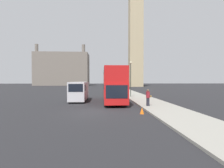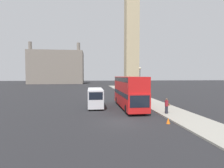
{
  "view_description": "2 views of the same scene",
  "coord_description": "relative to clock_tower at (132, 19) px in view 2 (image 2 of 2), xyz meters",
  "views": [
    {
      "loc": [
        1.01,
        -15.73,
        2.81
      ],
      "look_at": [
        2.32,
        8.21,
        2.34
      ],
      "focal_mm": 28.0,
      "sensor_mm": 36.0,
      "label": 1
    },
    {
      "loc": [
        -2.84,
        -16.61,
        4.46
      ],
      "look_at": [
        1.21,
        16.52,
        2.91
      ],
      "focal_mm": 28.0,
      "sensor_mm": 36.0,
      "label": 2
    }
  ],
  "objects": [
    {
      "name": "clock_tower",
      "position": [
        0.0,
        0.0,
        0.0
      ],
      "size": [
        6.5,
        6.67,
        60.91
      ],
      "color": "tan",
      "rests_on": "ground_plane"
    },
    {
      "name": "building_block_distant",
      "position": [
        -38.45,
        23.14,
        -21.96
      ],
      "size": [
        29.77,
        14.85,
        22.61
      ],
      "color": "slate",
      "rests_on": "ground_plane"
    },
    {
      "name": "street_lamp",
      "position": [
        -10.67,
        -51.49,
        -27.29
      ],
      "size": [
        0.36,
        0.36,
        5.82
      ],
      "color": "#2D332D",
      "rests_on": "sidewalk_strip"
    },
    {
      "name": "traffic_cone",
      "position": [
        -12.04,
        -65.84,
        -30.98
      ],
      "size": [
        0.36,
        0.36,
        0.55
      ],
      "color": "orange",
      "rests_on": "ground_plane"
    },
    {
      "name": "pedestrian",
      "position": [
        -10.58,
        -62.23,
        -30.25
      ],
      "size": [
        0.54,
        0.38,
        1.73
      ],
      "color": "#23232D",
      "rests_on": "sidewalk_strip"
    },
    {
      "name": "ground_plane",
      "position": [
        -16.37,
        -64.58,
        -31.26
      ],
      "size": [
        300.0,
        300.0,
        0.0
      ],
      "primitive_type": "plane",
      "color": "black"
    },
    {
      "name": "white_van",
      "position": [
        -18.57,
        -56.24,
        -29.86
      ],
      "size": [
        2.08,
        6.16,
        2.61
      ],
      "color": "silver",
      "rests_on": "ground_plane"
    },
    {
      "name": "sidewalk_strip",
      "position": [
        -9.38,
        -64.58,
        -31.18
      ],
      "size": [
        3.99,
        120.0,
        0.15
      ],
      "color": "gray",
      "rests_on": "ground_plane"
    },
    {
      "name": "red_double_decker_bus",
      "position": [
        -13.93,
        -57.46,
        -28.84
      ],
      "size": [
        2.56,
        10.85,
        4.36
      ],
      "color": "red",
      "rests_on": "ground_plane"
    }
  ]
}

